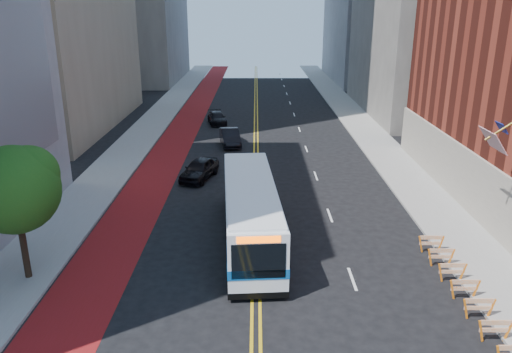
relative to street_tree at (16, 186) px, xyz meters
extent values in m
cube|color=gray|center=(-0.76, 23.96, -4.84)|extent=(4.00, 140.00, 0.15)
cube|color=gray|center=(23.24, 23.96, -4.84)|extent=(4.00, 140.00, 0.15)
cube|color=maroon|center=(3.14, 23.96, -4.91)|extent=(3.60, 140.00, 0.01)
cube|color=gold|center=(11.06, 23.96, -4.91)|extent=(0.14, 140.00, 0.01)
cube|color=gold|center=(11.42, 23.96, -4.91)|extent=(0.14, 140.00, 0.01)
cube|color=silver|center=(16.04, -0.04, -4.90)|extent=(0.14, 2.20, 0.01)
cube|color=silver|center=(16.04, 7.96, -4.90)|extent=(0.14, 2.20, 0.01)
cube|color=silver|center=(16.04, 15.96, -4.90)|extent=(0.14, 2.20, 0.01)
cube|color=silver|center=(16.04, 23.96, -4.90)|extent=(0.14, 2.20, 0.01)
cube|color=silver|center=(16.04, 31.96, -4.90)|extent=(0.14, 2.20, 0.01)
cube|color=silver|center=(16.04, 39.96, -4.90)|extent=(0.14, 2.20, 0.01)
cube|color=silver|center=(16.04, 47.96, -4.90)|extent=(0.14, 2.20, 0.01)
cube|color=silver|center=(16.04, 55.96, -4.90)|extent=(0.14, 2.20, 0.01)
cube|color=silver|center=(16.04, 63.96, -4.90)|extent=(0.14, 2.20, 0.01)
cube|color=silver|center=(16.04, 71.96, -4.90)|extent=(0.14, 2.20, 0.01)
cube|color=silver|center=(16.04, 79.96, -4.90)|extent=(0.14, 2.20, 0.01)
cube|color=#9E9384|center=(25.29, 5.96, -2.91)|extent=(0.50, 36.00, 4.00)
cube|color=black|center=(25.39, 6.96, -3.81)|extent=(0.35, 2.80, 2.20)
cube|color=black|center=(25.39, 13.96, -3.81)|extent=(0.35, 2.80, 2.20)
cube|color=#B21419|center=(22.94, 1.96, 1.69)|extent=(0.75, 1.90, 1.05)
cube|color=navy|center=(23.49, 2.41, 2.24)|extent=(0.39, 0.85, 0.52)
cube|color=orange|center=(20.29, -4.94, -4.41)|extent=(0.32, 0.06, 0.99)
cube|color=orange|center=(21.39, -4.94, -4.41)|extent=(0.32, 0.06, 0.99)
cube|color=orange|center=(20.84, -4.94, -4.01)|extent=(1.25, 0.05, 0.22)
cube|color=orange|center=(20.84, -4.94, -4.36)|extent=(1.25, 0.05, 0.18)
cube|color=orange|center=(20.29, -3.39, -4.41)|extent=(0.32, 0.06, 0.99)
cube|color=orange|center=(21.39, -3.39, -4.41)|extent=(0.32, 0.06, 0.99)
cube|color=orange|center=(20.84, -3.39, -4.01)|extent=(1.25, 0.05, 0.22)
cube|color=orange|center=(20.84, -3.39, -4.36)|extent=(1.25, 0.05, 0.18)
cube|color=orange|center=(20.29, -1.84, -4.41)|extent=(0.32, 0.06, 0.99)
cube|color=orange|center=(21.39, -1.84, -4.41)|extent=(0.32, 0.06, 0.99)
cube|color=orange|center=(20.84, -1.84, -4.01)|extent=(1.25, 0.05, 0.22)
cube|color=orange|center=(20.84, -1.84, -4.36)|extent=(1.25, 0.05, 0.18)
cube|color=orange|center=(20.29, -0.29, -4.41)|extent=(0.32, 0.06, 0.99)
cube|color=orange|center=(21.39, -0.29, -4.41)|extent=(0.32, 0.06, 0.99)
cube|color=orange|center=(20.84, -0.29, -4.01)|extent=(1.25, 0.05, 0.22)
cube|color=orange|center=(20.84, -0.29, -4.36)|extent=(1.25, 0.05, 0.18)
cube|color=orange|center=(20.29, 1.26, -4.41)|extent=(0.32, 0.06, 0.99)
cube|color=orange|center=(21.39, 1.26, -4.41)|extent=(0.32, 0.06, 0.99)
cube|color=orange|center=(20.84, 1.26, -4.01)|extent=(1.25, 0.05, 0.22)
cube|color=orange|center=(20.84, 1.26, -4.36)|extent=(1.25, 0.05, 0.18)
cube|color=orange|center=(20.29, 2.81, -4.41)|extent=(0.32, 0.06, 0.99)
cube|color=orange|center=(21.39, 2.81, -4.41)|extent=(0.32, 0.06, 0.99)
cube|color=orange|center=(20.84, 2.81, -4.01)|extent=(1.25, 0.05, 0.22)
cube|color=orange|center=(20.84, 2.81, -4.36)|extent=(1.25, 0.05, 0.18)
cylinder|color=black|center=(-0.06, -0.04, -3.16)|extent=(0.32, 0.32, 3.20)
sphere|color=#0F4712|center=(-0.06, -0.04, -0.16)|extent=(4.20, 4.20, 4.20)
sphere|color=#0F4712|center=(0.54, 0.36, 0.44)|extent=(2.80, 2.80, 2.80)
cube|color=white|center=(10.93, 4.22, -3.02)|extent=(3.64, 12.97, 3.04)
cube|color=#0C529C|center=(10.93, 4.22, -3.47)|extent=(3.69, 13.02, 0.48)
cube|color=black|center=(10.87, 5.07, -2.51)|extent=(3.43, 9.14, 1.01)
cube|color=black|center=(11.36, -2.14, -2.78)|extent=(2.44, 0.27, 1.71)
cube|color=black|center=(10.49, 10.58, -2.56)|extent=(2.22, 0.26, 1.07)
cube|color=#FF5905|center=(11.36, -2.15, -1.71)|extent=(1.94, 0.22, 0.32)
cube|color=white|center=(10.93, 4.22, -1.44)|extent=(3.46, 12.32, 0.13)
cube|color=black|center=(10.93, 4.22, -4.54)|extent=(3.67, 13.01, 0.32)
cylinder|color=black|center=(9.95, 0.04, -4.38)|extent=(0.39, 1.09, 1.07)
cylinder|color=black|center=(12.46, 0.21, -4.38)|extent=(0.39, 1.09, 1.07)
cylinder|color=black|center=(9.43, 7.71, -4.38)|extent=(0.39, 1.09, 1.07)
cylinder|color=black|center=(11.94, 7.88, -4.38)|extent=(0.39, 1.09, 1.07)
cylinder|color=black|center=(9.32, 9.25, -4.38)|extent=(0.39, 1.09, 1.07)
cylinder|color=black|center=(11.84, 9.42, -4.38)|extent=(0.39, 1.09, 1.07)
imported|color=black|center=(6.80, 15.26, -4.11)|extent=(3.16, 5.03, 1.60)
imported|color=black|center=(8.71, 25.36, -4.11)|extent=(2.49, 5.08, 1.60)
imported|color=black|center=(6.73, 34.81, -4.25)|extent=(2.76, 4.85, 1.33)
camera|label=1|loc=(11.25, -21.89, 7.93)|focal=35.00mm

